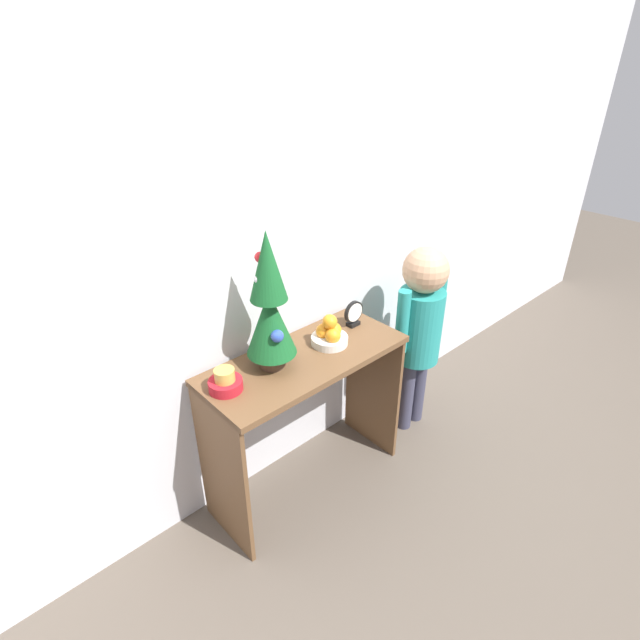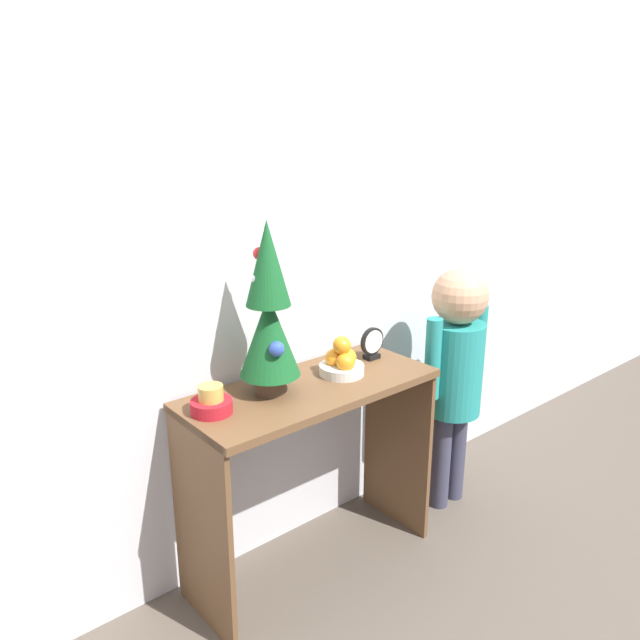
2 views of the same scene
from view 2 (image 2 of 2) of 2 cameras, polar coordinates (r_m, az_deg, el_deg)
The scene contains 8 objects.
ground_plane at distance 2.61m, azimuth 2.34°, elevation -23.50°, with size 12.00×12.00×0.00m, color brown.
back_wall at distance 2.37m, azimuth -4.75°, elevation 6.19°, with size 7.00×0.05×2.50m, color silver.
console_table at distance 2.41m, azimuth -0.83°, elevation -10.43°, with size 0.98×0.41×0.79m.
mini_tree at distance 2.16m, azimuth -4.71°, elevation 0.64°, with size 0.22×0.22×0.62m.
fruit_bowl at distance 2.40m, azimuth 2.02°, elevation -3.85°, with size 0.17×0.17×0.15m.
singing_bowl at distance 2.13m, azimuth -9.91°, elevation -7.45°, with size 0.14×0.14×0.10m.
desk_clock at distance 2.56m, azimuth 4.79°, elevation -2.17°, with size 0.11×0.04×0.13m.
child_figure at distance 2.83m, azimuth 12.29°, elevation -3.58°, with size 0.38×0.25×1.13m.
Camera 2 is at (-1.34, -1.45, 1.71)m, focal length 35.00 mm.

